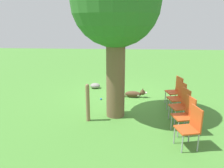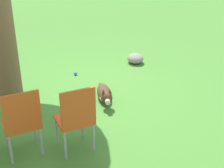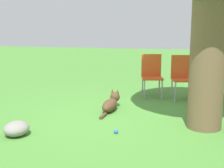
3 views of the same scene
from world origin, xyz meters
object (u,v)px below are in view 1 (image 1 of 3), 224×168
red_chair_2 (182,103)px  tennis_ball (101,99)px  oak_tree (116,6)px  dog (135,94)px  red_chair_1 (179,96)px  red_chair_4 (191,125)px  fence_post (88,102)px  red_chair_0 (176,89)px  red_chair_3 (186,113)px

red_chair_2 → tennis_ball: red_chair_2 is taller
oak_tree → dog: bearing=-111.0°
red_chair_1 → red_chair_4: 1.98m
dog → tennis_ball: size_ratio=15.36×
fence_post → red_chair_4: bearing=154.6°
oak_tree → fence_post: 2.68m
red_chair_1 → red_chair_0: bearing=-108.6°
red_chair_0 → red_chair_1: 0.66m
red_chair_1 → red_chair_3: (0.11, 1.31, 0.00)m
red_chair_3 → red_chair_4: bearing=71.4°
red_chair_3 → red_chair_1: bearing=-108.6°
fence_post → red_chair_2: bearing=-176.8°
oak_tree → dog: size_ratio=4.18×
oak_tree → red_chair_1: bearing=-168.8°
dog → red_chair_1: (-1.26, 1.27, 0.40)m
oak_tree → red_chair_4: size_ratio=4.65×
red_chair_1 → red_chair_4: size_ratio=1.00×
fence_post → tennis_ball: size_ratio=15.78×
oak_tree → red_chair_4: oak_tree is taller
dog → red_chair_2: size_ratio=1.11×
dog → fence_post: 2.52m
oak_tree → tennis_ball: oak_tree is taller
red_chair_0 → red_chair_3: same height
dog → red_chair_3: 2.86m
red_chair_3 → red_chair_0: bearing=-108.6°
red_chair_0 → red_chair_2: same height
oak_tree → fence_post: bearing=29.8°
oak_tree → fence_post: oak_tree is taller
red_chair_1 → dog: bearing=-59.0°
red_chair_2 → red_chair_4: bearing=71.4°
red_chair_0 → fence_post: bearing=14.7°
red_chair_4 → tennis_ball: red_chair_4 is taller
dog → red_chair_0: size_ratio=1.11×
red_chair_2 → dog: bearing=-71.8°
red_chair_2 → red_chair_3: bearing=71.4°
dog → red_chair_3: red_chair_3 is taller
fence_post → red_chair_4: size_ratio=1.14×
tennis_ball → dog: bearing=-163.3°
tennis_ball → red_chair_4: bearing=128.7°
dog → tennis_ball: 1.27m
red_chair_2 → red_chair_3: (0.06, 0.66, 0.00)m
red_chair_0 → red_chair_4: bearing=71.4°
red_chair_4 → tennis_ball: 3.72m
oak_tree → fence_post: size_ratio=4.07×
red_chair_2 → fence_post: bearing=-10.6°
red_chair_2 → red_chair_3: size_ratio=1.00×
red_chair_4 → red_chair_3: bearing=-108.6°
tennis_ball → red_chair_2: bearing=147.1°
red_chair_0 → red_chair_3: 1.98m
oak_tree → red_chair_3: oak_tree is taller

